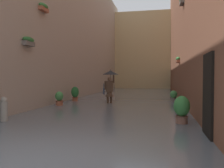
% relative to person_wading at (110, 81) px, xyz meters
% --- Properties ---
extents(ground_plane, '(62.56, 62.56, 0.00)m').
position_rel_person_wading_xyz_m(ground_plane, '(-0.55, -3.57, -1.34)').
color(ground_plane, gray).
extents(flood_water, '(7.51, 31.02, 0.14)m').
position_rel_person_wading_xyz_m(flood_water, '(-0.55, -3.57, -1.27)').
color(flood_water, slate).
rests_on(flood_water, ground_plane).
extents(building_facade_left, '(2.04, 29.02, 12.06)m').
position_rel_person_wading_xyz_m(building_facade_left, '(-4.80, -3.56, 4.69)').
color(building_facade_left, brown).
rests_on(building_facade_left, ground_plane).
extents(building_facade_right, '(2.04, 29.02, 10.37)m').
position_rel_person_wading_xyz_m(building_facade_right, '(3.71, -3.56, 3.84)').
color(building_facade_right, '#A89989').
rests_on(building_facade_right, ground_plane).
extents(building_facade_far, '(10.31, 1.80, 9.48)m').
position_rel_person_wading_xyz_m(building_facade_far, '(-0.55, -16.98, 3.40)').
color(building_facade_far, tan).
rests_on(building_facade_far, ground_plane).
extents(person_wading, '(0.91, 0.91, 2.00)m').
position_rel_person_wading_xyz_m(person_wading, '(0.00, 0.00, 0.00)').
color(person_wading, '#4C4233').
rests_on(person_wading, ground_plane).
extents(potted_plant_mid_left, '(0.50, 0.50, 1.01)m').
position_rel_person_wading_xyz_m(potted_plant_mid_left, '(-3.39, 5.01, -0.77)').
color(potted_plant_mid_left, brown).
rests_on(potted_plant_mid_left, ground_plane).
extents(potted_plant_near_left, '(0.42, 0.42, 0.80)m').
position_rel_person_wading_xyz_m(potted_plant_near_left, '(-3.48, -1.46, -0.89)').
color(potted_plant_near_left, '#66605B').
rests_on(potted_plant_near_left, ground_plane).
extents(potted_plant_mid_right, '(0.46, 0.46, 1.00)m').
position_rel_person_wading_xyz_m(potted_plant_mid_right, '(2.30, -0.75, -0.78)').
color(potted_plant_mid_right, '#9E563D').
rests_on(potted_plant_mid_right, ground_plane).
extents(potted_plant_near_right, '(0.41, 0.41, 0.85)m').
position_rel_person_wading_xyz_m(potted_plant_near_right, '(2.34, 1.43, -0.89)').
color(potted_plant_near_right, '#9E563D').
rests_on(potted_plant_near_right, ground_plane).
extents(mooring_bollard, '(0.24, 0.24, 0.95)m').
position_rel_person_wading_xyz_m(mooring_bollard, '(2.35, 5.78, -0.87)').
color(mooring_bollard, gray).
rests_on(mooring_bollard, ground_plane).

